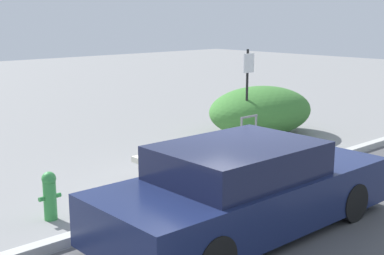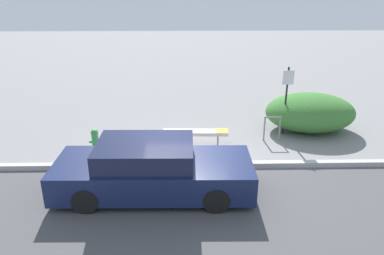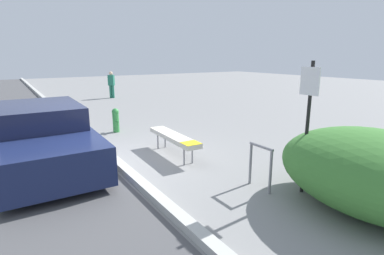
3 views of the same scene
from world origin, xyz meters
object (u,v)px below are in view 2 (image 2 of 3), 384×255
(parked_car_near, at_px, (152,170))
(fire_hydrant, at_px, (95,140))
(sign_post, at_px, (286,95))
(bench, at_px, (196,133))
(bike_rack, at_px, (272,126))

(parked_car_near, bearing_deg, fire_hydrant, 130.18)
(sign_post, height_order, fire_hydrant, sign_post)
(bench, distance_m, bike_rack, 2.51)
(sign_post, bearing_deg, parked_car_near, -138.58)
(bench, height_order, bike_rack, bike_rack)
(bench, relative_size, bike_rack, 2.46)
(parked_car_near, bearing_deg, bike_rack, 41.65)
(bench, xyz_separation_m, fire_hydrant, (-3.02, -0.42, -0.05))
(sign_post, relative_size, parked_car_near, 0.48)
(bike_rack, distance_m, sign_post, 1.15)
(bench, relative_size, parked_car_near, 0.43)
(bench, height_order, parked_car_near, parked_car_near)
(bike_rack, height_order, parked_car_near, parked_car_near)
(fire_hydrant, xyz_separation_m, parked_car_near, (1.88, -2.30, 0.21))
(bike_rack, xyz_separation_m, sign_post, (0.51, 0.52, 0.88))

